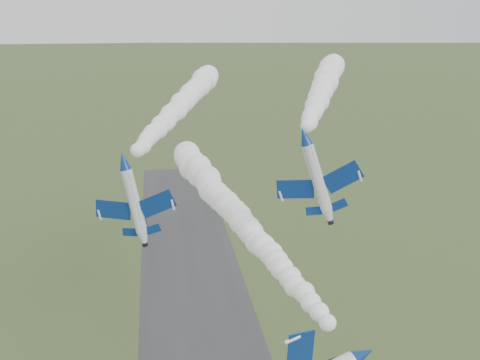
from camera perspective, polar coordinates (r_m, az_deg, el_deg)
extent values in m
cylinder|color=silver|center=(53.37, 12.97, -17.69)|extent=(4.01, 8.98, 1.84)
cone|color=silver|center=(56.92, 9.68, -14.99)|extent=(2.26, 2.29, 1.84)
cylinder|color=black|center=(57.65, 9.09, -14.50)|extent=(1.06, 0.84, 0.93)
cube|color=navy|center=(51.84, 11.95, -14.71)|extent=(1.66, 2.70, 4.76)
cube|color=navy|center=(55.24, 10.04, -14.10)|extent=(0.77, 1.24, 2.08)
cube|color=navy|center=(57.34, 10.41, -16.74)|extent=(0.77, 1.24, 2.08)
cube|color=navy|center=(56.63, 11.55, -14.99)|extent=(2.64, 2.20, 0.56)
cylinder|color=silver|center=(62.85, -12.30, 1.98)|extent=(3.73, 7.86, 1.61)
cone|color=navy|center=(58.47, -13.85, 0.68)|extent=(2.12, 2.39, 1.61)
cone|color=silver|center=(67.12, -11.00, 3.07)|extent=(2.01, 2.04, 1.61)
cylinder|color=black|center=(67.97, -10.77, 3.27)|extent=(0.94, 0.76, 0.82)
ellipsoid|color=black|center=(60.95, -13.02, 1.93)|extent=(1.78, 2.84, 1.07)
cube|color=navy|center=(64.61, -14.30, 1.67)|extent=(4.63, 3.30, 0.91)
cube|color=navy|center=(62.58, -9.74, 2.43)|extent=(4.63, 3.30, 0.91)
cube|color=navy|center=(66.90, -12.38, 2.69)|extent=(2.03, 1.49, 0.43)
cube|color=navy|center=(65.86, -10.04, 3.09)|extent=(2.03, 1.49, 0.43)
cube|color=navy|center=(65.95, -11.52, 3.83)|extent=(0.88, 1.55, 2.01)
cylinder|color=silver|center=(65.58, 6.90, 4.65)|extent=(4.69, 8.63, 1.92)
cone|color=navy|center=(60.39, 6.54, 3.52)|extent=(2.56, 2.74, 1.92)
cone|color=silver|center=(70.60, 7.20, 5.58)|extent=(2.42, 2.36, 1.92)
cylinder|color=black|center=(71.59, 7.26, 5.75)|extent=(1.12, 0.90, 0.97)
ellipsoid|color=black|center=(63.35, 6.62, 4.70)|extent=(2.19, 3.17, 1.28)
cube|color=navy|center=(66.86, 4.50, 4.00)|extent=(5.01, 3.79, 1.62)
cube|color=navy|center=(66.08, 9.51, 5.37)|extent=(5.01, 3.79, 1.62)
cube|color=navy|center=(69.93, 5.88, 5.08)|extent=(2.21, 1.71, 0.74)
cube|color=navy|center=(69.53, 8.43, 5.78)|extent=(2.21, 1.71, 0.74)
cube|color=navy|center=(69.25, 6.83, 6.41)|extent=(1.32, 1.80, 2.14)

